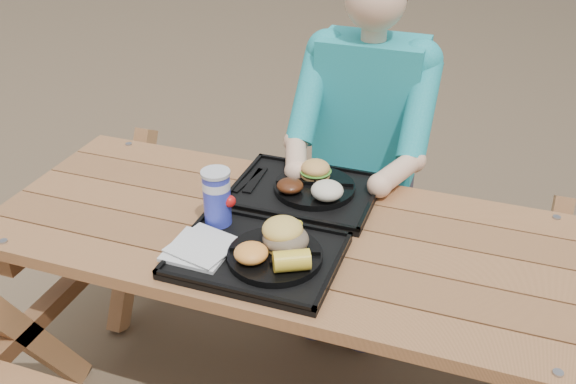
% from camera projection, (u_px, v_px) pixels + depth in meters
% --- Properties ---
extents(picnic_table, '(1.80, 1.49, 0.75)m').
position_uv_depth(picnic_table, '(288.00, 325.00, 2.09)').
color(picnic_table, '#999999').
rests_on(picnic_table, ground).
extents(tray_near, '(0.45, 0.35, 0.02)m').
position_uv_depth(tray_near, '(257.00, 257.00, 1.77)').
color(tray_near, black).
rests_on(tray_near, picnic_table).
extents(tray_far, '(0.45, 0.35, 0.02)m').
position_uv_depth(tray_far, '(305.00, 193.00, 2.06)').
color(tray_far, black).
rests_on(tray_far, picnic_table).
extents(plate_near, '(0.26, 0.26, 0.02)m').
position_uv_depth(plate_near, '(275.00, 256.00, 1.73)').
color(plate_near, black).
rests_on(plate_near, tray_near).
extents(plate_far, '(0.26, 0.26, 0.02)m').
position_uv_depth(plate_far, '(315.00, 188.00, 2.05)').
color(plate_far, black).
rests_on(plate_far, tray_far).
extents(napkin_stack, '(0.17, 0.17, 0.02)m').
position_uv_depth(napkin_stack, '(199.00, 248.00, 1.77)').
color(napkin_stack, silver).
rests_on(napkin_stack, tray_near).
extents(soda_cup, '(0.08, 0.08, 0.16)m').
position_uv_depth(soda_cup, '(217.00, 199.00, 1.85)').
color(soda_cup, '#1621AB').
rests_on(soda_cup, tray_near).
extents(condiment_bbq, '(0.05, 0.05, 0.03)m').
position_uv_depth(condiment_bbq, '(275.00, 226.00, 1.85)').
color(condiment_bbq, black).
rests_on(condiment_bbq, tray_near).
extents(condiment_mustard, '(0.05, 0.05, 0.03)m').
position_uv_depth(condiment_mustard, '(295.00, 228.00, 1.84)').
color(condiment_mustard, yellow).
rests_on(condiment_mustard, tray_near).
extents(sandwich, '(0.12, 0.12, 0.12)m').
position_uv_depth(sandwich, '(286.00, 228.00, 1.72)').
color(sandwich, '#F0C154').
rests_on(sandwich, plate_near).
extents(mac_cheese, '(0.09, 0.09, 0.05)m').
position_uv_depth(mac_cheese, '(251.00, 253.00, 1.69)').
color(mac_cheese, '#FFA743').
rests_on(mac_cheese, plate_near).
extents(corn_cob, '(0.13, 0.13, 0.06)m').
position_uv_depth(corn_cob, '(292.00, 261.00, 1.65)').
color(corn_cob, yellow).
rests_on(corn_cob, plate_near).
extents(cutlery_far, '(0.04, 0.17, 0.01)m').
position_uv_depth(cutlery_far, '(255.00, 180.00, 2.11)').
color(cutlery_far, black).
rests_on(cutlery_far, tray_far).
extents(burger, '(0.10, 0.10, 0.09)m').
position_uv_depth(burger, '(316.00, 165.00, 2.07)').
color(burger, '#E5A251').
rests_on(burger, plate_far).
extents(baked_beans, '(0.08, 0.08, 0.04)m').
position_uv_depth(baked_beans, '(290.00, 186.00, 2.00)').
color(baked_beans, '#48200E').
rests_on(baked_beans, plate_far).
extents(potato_salad, '(0.10, 0.10, 0.06)m').
position_uv_depth(potato_salad, '(327.00, 191.00, 1.96)').
color(potato_salad, silver).
rests_on(potato_salad, plate_far).
extents(diner, '(0.48, 0.84, 1.28)m').
position_uv_depth(diner, '(365.00, 163.00, 2.49)').
color(diner, '#17A1A1').
rests_on(diner, ground).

